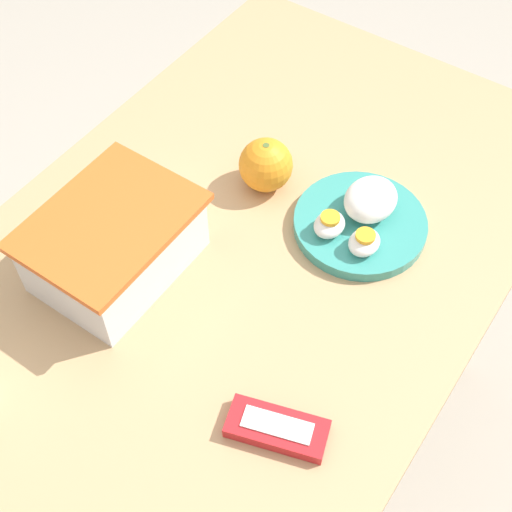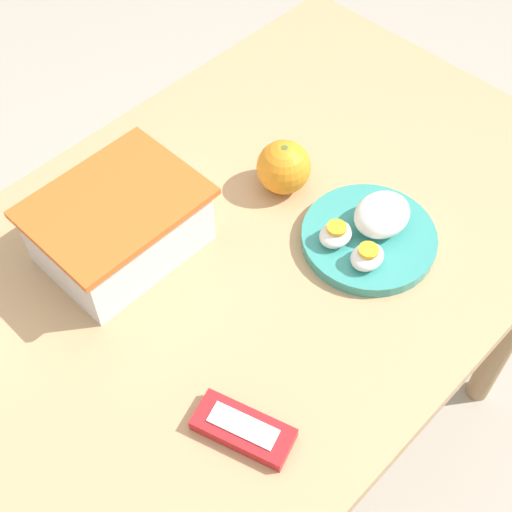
{
  "view_description": "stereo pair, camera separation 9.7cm",
  "coord_description": "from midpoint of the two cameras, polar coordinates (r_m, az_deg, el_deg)",
  "views": [
    {
      "loc": [
        -0.48,
        -0.37,
        1.57
      ],
      "look_at": [
        0.0,
        -0.04,
        0.8
      ],
      "focal_mm": 50.0,
      "sensor_mm": 36.0,
      "label": 1
    },
    {
      "loc": [
        -0.42,
        -0.44,
        1.57
      ],
      "look_at": [
        0.0,
        -0.04,
        0.8
      ],
      "focal_mm": 50.0,
      "sensor_mm": 36.0,
      "label": 2
    }
  ],
  "objects": [
    {
      "name": "orange_fruit",
      "position": [
        1.07,
        4.85,
        6.94
      ],
      "size": [
        0.08,
        0.08,
        0.08
      ],
      "color": "orange",
      "rests_on": "table"
    },
    {
      "name": "candy_bar",
      "position": [
        0.87,
        2.27,
        -13.91
      ],
      "size": [
        0.08,
        0.13,
        0.02
      ],
      "color": "red",
      "rests_on": "table"
    },
    {
      "name": "rice_plate",
      "position": [
        1.03,
        11.82,
        1.68
      ],
      "size": [
        0.19,
        0.19,
        0.06
      ],
      "color": "teal",
      "rests_on": "table"
    },
    {
      "name": "ground_plane",
      "position": [
        1.69,
        0.75,
        -15.94
      ],
      "size": [
        10.0,
        10.0,
        0.0
      ],
      "primitive_type": "plane",
      "color": "#B2A899"
    },
    {
      "name": "food_container",
      "position": [
        0.99,
        -8.08,
        2.0
      ],
      "size": [
        0.23,
        0.17,
        0.1
      ],
      "color": "white",
      "rests_on": "table"
    },
    {
      "name": "table",
      "position": [
        1.1,
        1.11,
        -3.61
      ],
      "size": [
        1.13,
        0.69,
        0.77
      ],
      "color": "tan",
      "rests_on": "ground_plane"
    }
  ]
}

